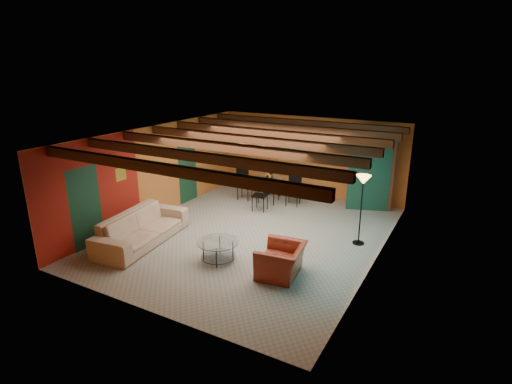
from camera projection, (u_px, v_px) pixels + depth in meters
The scene contains 11 objects.
room at pixel (254, 148), 10.29m from camera, with size 6.52×8.01×2.71m.
sofa at pixel (142, 228), 10.34m from camera, with size 2.76×1.08×0.81m, color tan.
armchair at pixel (281, 260), 8.77m from camera, with size 1.06×0.93×0.69m, color maroon.
coffee_table at pixel (218, 251), 9.43m from camera, with size 0.97×0.97×0.49m, color silver, non-canonical shape.
dining_table at pixel (269, 186), 13.30m from camera, with size 2.16×2.16×1.12m, color silver, non-canonical shape.
armoire at pixel (372, 174), 12.67m from camera, with size 1.24×0.61×2.17m, color maroon.
floor_lamp at pixel (361, 210), 10.12m from camera, with size 0.37×0.37×1.82m, color black, non-canonical shape.
ceiling_fan at pixel (252, 148), 10.20m from camera, with size 1.50×1.50×0.44m, color #472614, non-canonical shape.
painting at pixel (285, 146), 14.13m from camera, with size 1.05×0.03×0.65m, color black.
potted_plant at pixel (376, 131), 12.25m from camera, with size 0.47×0.41×0.52m, color #26661E.
vase at pixel (269, 166), 13.10m from camera, with size 0.17×0.17×0.18m, color orange.
Camera 1 is at (4.94, -8.75, 4.44)m, focal length 28.47 mm.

